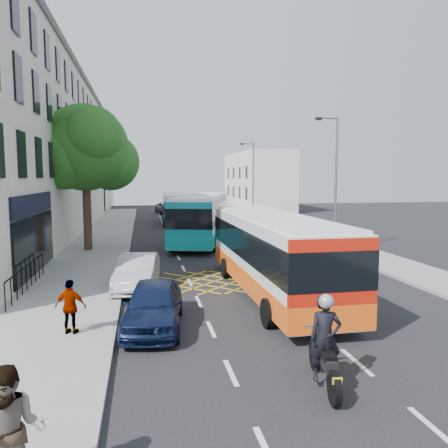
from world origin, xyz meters
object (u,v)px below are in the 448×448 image
street_tree (85,149)px  pedestrian_near (11,434)px  motorbike (325,343)px  red_hatchback (256,234)px  distant_car_silver (218,208)px  pedestrian_far (71,307)px  distant_car_grey (167,208)px  bus_far (176,208)px  bus_mid (202,218)px  lamp_far (252,177)px  bus_near (272,253)px  distant_car_dark (210,204)px  parked_car_silver (138,272)px  lamp_near (334,177)px  parked_car_blue (153,305)px

street_tree → pedestrian_near: bearing=-86.0°
motorbike → red_hatchback: (3.90, 20.70, -0.35)m
distant_car_silver → pedestrian_far: bearing=70.6°
red_hatchback → distant_car_grey: 27.01m
bus_far → bus_mid: bearing=-84.2°
distant_car_silver → pedestrian_far: pedestrian_far is taller
lamp_far → bus_far: bearing=-171.4°
lamp_far → bus_mid: lamp_far is taller
bus_near → bus_far: (-1.68, 27.22, -0.09)m
distant_car_grey → distant_car_dark: (6.54, 5.80, -0.02)m
street_tree → pedestrian_near: size_ratio=4.62×
lamp_far → parked_car_silver: (-11.62, -26.72, -3.91)m
bus_far → distant_car_grey: size_ratio=2.05×
lamp_near → parked_car_blue: 16.47m
street_tree → lamp_far: street_tree is taller
lamp_far → red_hatchback: bearing=-103.3°
lamp_far → bus_mid: bearing=-116.9°
parked_car_silver → pedestrian_far: pedestrian_far is taller
street_tree → lamp_near: 15.10m
bus_far → pedestrian_near: (-5.10, -37.39, -0.46)m
bus_far → distant_car_grey: bus_far is taller
pedestrian_far → motorbike: bearing=161.6°
distant_car_dark → distant_car_grey: bearing=42.2°
red_hatchback → bus_mid: bearing=-9.0°
bus_near → red_hatchback: 13.42m
motorbike → parked_car_blue: size_ratio=0.56×
street_tree → bus_far: size_ratio=0.82×
bus_near → bus_mid: bus_mid is taller
bus_near → red_hatchback: size_ratio=2.57×
lamp_far → distant_car_grey: size_ratio=1.54×
distant_car_silver → red_hatchback: bearing=82.3°
street_tree → motorbike: bearing=-69.3°
parked_car_silver → motorbike: bearing=-59.2°
street_tree → red_hatchback: bearing=8.6°
lamp_far → parked_car_silver: 29.40m
distant_car_grey → pedestrian_near: pedestrian_near is taller
street_tree → lamp_near: street_tree is taller
lamp_far → bus_near: 29.30m
bus_far → pedestrian_far: 31.25m
bus_far → motorbike: (0.57, -34.83, -0.58)m
motorbike → pedestrian_far: 7.16m
lamp_far → bus_mid: 16.35m
bus_near → distant_car_grey: size_ratio=2.15×
pedestrian_far → lamp_near: bearing=-122.2°
distant_car_dark → pedestrian_far: pedestrian_far is taller
distant_car_dark → bus_far: bearing=71.6°
lamp_far → distant_car_silver: 10.29m
distant_car_dark → pedestrian_far: (-11.65, -49.05, 0.23)m
bus_far → pedestrian_far: bearing=-97.5°
pedestrian_far → red_hatchback: bearing=-104.5°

